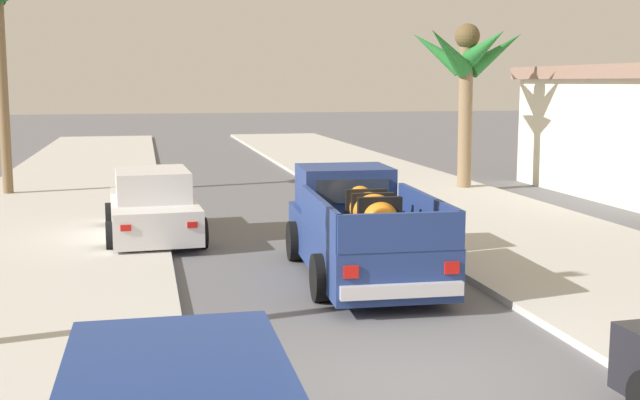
# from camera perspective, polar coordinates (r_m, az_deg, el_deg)

# --- Properties ---
(ground_plane) EXTENTS (160.00, 160.00, 0.00)m
(ground_plane) POSITION_cam_1_polar(r_m,az_deg,el_deg) (9.33, 6.67, -13.01)
(ground_plane) COLOR slate
(sidewalk_left) EXTENTS (5.39, 60.00, 0.12)m
(sidewalk_left) POSITION_cam_1_polar(r_m,az_deg,el_deg) (20.59, -18.65, -1.32)
(sidewalk_left) COLOR beige
(sidewalk_left) RESTS_ON ground
(sidewalk_right) EXTENTS (5.39, 60.00, 0.12)m
(sidewalk_right) POSITION_cam_1_polar(r_m,az_deg,el_deg) (21.99, 9.11, -0.37)
(sidewalk_right) COLOR beige
(sidewalk_right) RESTS_ON ground
(curb_left) EXTENTS (0.16, 60.00, 0.10)m
(curb_left) POSITION_cam_1_polar(r_m,az_deg,el_deg) (20.49, -15.04, -1.24)
(curb_left) COLOR silver
(curb_left) RESTS_ON ground
(curb_right) EXTENTS (0.16, 60.00, 0.10)m
(curb_right) POSITION_cam_1_polar(r_m,az_deg,el_deg) (21.55, 5.90, -0.52)
(curb_right) COLOR silver
(curb_right) RESTS_ON ground
(pickup_truck) EXTENTS (2.39, 5.29, 1.80)m
(pickup_truck) POSITION_cam_1_polar(r_m,az_deg,el_deg) (14.04, 2.91, -2.17)
(pickup_truck) COLOR navy
(pickup_truck) RESTS_ON ground
(car_left_near) EXTENTS (2.17, 4.32, 1.54)m
(car_left_near) POSITION_cam_1_polar(r_m,az_deg,el_deg) (17.66, -11.95, -0.48)
(car_left_near) COLOR silver
(car_left_near) RESTS_ON ground
(palm_tree_left_fore) EXTENTS (3.96, 3.49, 5.20)m
(palm_tree_left_fore) POSITION_cam_1_polar(r_m,az_deg,el_deg) (25.33, 10.47, 9.80)
(palm_tree_left_fore) COLOR #846B4C
(palm_tree_left_fore) RESTS_ON ground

